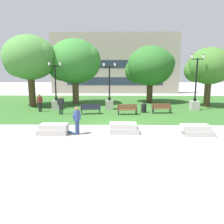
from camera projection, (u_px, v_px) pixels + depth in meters
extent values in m
plane|color=#A3A09B|center=(119.00, 125.00, 15.80)|extent=(140.00, 140.00, 0.00)
cube|color=#336628|center=(118.00, 105.00, 25.63)|extent=(40.00, 20.00, 0.02)
cube|color=#BCB7B2|center=(53.00, 132.00, 13.40)|extent=(1.80, 0.90, 0.32)
cube|color=beige|center=(54.00, 127.00, 13.34)|extent=(1.66, 0.83, 0.32)
cube|color=#BCB7B2|center=(124.00, 130.00, 13.65)|extent=(1.80, 0.90, 0.32)
cube|color=beige|center=(123.00, 126.00, 13.60)|extent=(1.66, 0.83, 0.32)
cube|color=#BCB7B2|center=(198.00, 133.00, 13.15)|extent=(1.80, 0.90, 0.32)
cube|color=beige|center=(195.00, 128.00, 13.10)|extent=(1.66, 0.83, 0.32)
cylinder|color=#384C7A|center=(76.00, 128.00, 13.23)|extent=(0.15, 0.15, 0.86)
cylinder|color=#384C7A|center=(78.00, 127.00, 13.40)|extent=(0.15, 0.15, 0.86)
cube|color=#334784|center=(77.00, 116.00, 13.18)|extent=(0.39, 0.46, 0.60)
cylinder|color=#334784|center=(75.00, 114.00, 13.15)|extent=(0.30, 0.50, 0.41)
cylinder|color=#334784|center=(79.00, 113.00, 13.17)|extent=(0.30, 0.50, 0.41)
sphere|color=#9E7051|center=(77.00, 109.00, 13.11)|extent=(0.22, 0.22, 0.22)
cube|color=#2D4C75|center=(71.00, 132.00, 13.58)|extent=(0.71, 0.70, 0.02)
cube|color=#2D4C75|center=(67.00, 130.00, 13.89)|extent=(0.23, 0.23, 0.06)
cube|color=#2D4C75|center=(75.00, 133.00, 13.26)|extent=(0.23, 0.23, 0.06)
cylinder|color=silver|center=(67.00, 133.00, 13.67)|extent=(0.06, 0.06, 0.06)
cylinder|color=silver|center=(70.00, 132.00, 13.82)|extent=(0.06, 0.06, 0.06)
cylinder|color=silver|center=(71.00, 134.00, 13.36)|extent=(0.06, 0.06, 0.06)
cylinder|color=silver|center=(74.00, 133.00, 13.51)|extent=(0.06, 0.06, 0.06)
cube|color=brown|center=(127.00, 110.00, 19.45)|extent=(1.83, 0.59, 0.05)
cube|color=brown|center=(127.00, 107.00, 19.65)|extent=(1.80, 0.27, 0.46)
cube|color=black|center=(118.00, 109.00, 19.37)|extent=(0.09, 0.40, 0.04)
cube|color=black|center=(137.00, 108.00, 19.48)|extent=(0.09, 0.40, 0.04)
cylinder|color=black|center=(119.00, 113.00, 19.28)|extent=(0.07, 0.07, 0.41)
cylinder|color=black|center=(137.00, 113.00, 19.38)|extent=(0.07, 0.07, 0.41)
cylinder|color=black|center=(118.00, 112.00, 19.59)|extent=(0.07, 0.07, 0.41)
cylinder|color=black|center=(136.00, 112.00, 19.70)|extent=(0.07, 0.07, 0.41)
cube|color=brown|center=(162.00, 109.00, 20.08)|extent=(1.82, 0.55, 0.05)
cube|color=brown|center=(161.00, 106.00, 20.29)|extent=(1.80, 0.24, 0.46)
cube|color=black|center=(153.00, 107.00, 20.02)|extent=(0.09, 0.40, 0.04)
cube|color=black|center=(171.00, 107.00, 20.10)|extent=(0.09, 0.40, 0.04)
cylinder|color=black|center=(153.00, 111.00, 19.93)|extent=(0.07, 0.07, 0.41)
cylinder|color=black|center=(171.00, 111.00, 20.00)|extent=(0.07, 0.07, 0.41)
cylinder|color=black|center=(153.00, 111.00, 20.25)|extent=(0.07, 0.07, 0.41)
cylinder|color=black|center=(170.00, 111.00, 20.32)|extent=(0.07, 0.07, 0.41)
cube|color=#1E232D|center=(91.00, 109.00, 19.71)|extent=(1.84, 0.69, 0.05)
cube|color=#1E232D|center=(91.00, 106.00, 19.91)|extent=(1.80, 0.37, 0.46)
cube|color=black|center=(81.00, 108.00, 19.58)|extent=(0.11, 0.40, 0.04)
cube|color=black|center=(100.00, 108.00, 19.79)|extent=(0.11, 0.40, 0.04)
cylinder|color=black|center=(82.00, 112.00, 19.50)|extent=(0.07, 0.07, 0.41)
cylinder|color=black|center=(100.00, 112.00, 19.69)|extent=(0.07, 0.07, 0.41)
cylinder|color=black|center=(82.00, 112.00, 19.81)|extent=(0.07, 0.07, 0.41)
cylinder|color=black|center=(99.00, 111.00, 20.00)|extent=(0.07, 0.07, 0.41)
cube|color=gray|center=(56.00, 105.00, 22.38)|extent=(0.80, 0.80, 0.90)
cylinder|color=black|center=(56.00, 99.00, 22.28)|extent=(0.28, 0.28, 0.30)
cylinder|color=black|center=(55.00, 83.00, 21.99)|extent=(0.14, 0.14, 3.54)
cube|color=black|center=(55.00, 66.00, 21.69)|extent=(1.10, 0.08, 0.08)
ellipsoid|color=white|center=(49.00, 64.00, 21.66)|extent=(0.22, 0.22, 0.36)
cone|color=black|center=(49.00, 62.00, 21.62)|extent=(0.20, 0.20, 0.13)
ellipsoid|color=white|center=(60.00, 64.00, 21.64)|extent=(0.22, 0.22, 0.36)
cone|color=black|center=(60.00, 62.00, 21.60)|extent=(0.20, 0.20, 0.13)
cube|color=#ADA89E|center=(194.00, 106.00, 21.86)|extent=(0.80, 0.80, 0.90)
cylinder|color=black|center=(195.00, 100.00, 21.76)|extent=(0.28, 0.28, 0.30)
cylinder|color=black|center=(196.00, 80.00, 21.41)|extent=(0.14, 0.14, 4.19)
cube|color=black|center=(198.00, 59.00, 21.05)|extent=(1.10, 0.08, 0.08)
ellipsoid|color=white|center=(192.00, 57.00, 21.02)|extent=(0.22, 0.22, 0.36)
cone|color=black|center=(192.00, 54.00, 20.98)|extent=(0.20, 0.20, 0.13)
ellipsoid|color=white|center=(203.00, 57.00, 21.00)|extent=(0.22, 0.22, 0.36)
cone|color=black|center=(204.00, 54.00, 20.97)|extent=(0.20, 0.20, 0.13)
cube|color=gray|center=(109.00, 105.00, 22.39)|extent=(0.80, 0.80, 0.90)
cylinder|color=black|center=(109.00, 99.00, 22.28)|extent=(0.28, 0.28, 0.30)
cylinder|color=black|center=(109.00, 83.00, 22.00)|extent=(0.14, 0.14, 3.46)
cube|color=black|center=(109.00, 67.00, 21.71)|extent=(1.10, 0.08, 0.08)
ellipsoid|color=white|center=(104.00, 64.00, 21.68)|extent=(0.22, 0.22, 0.36)
cone|color=black|center=(104.00, 62.00, 21.64)|extent=(0.20, 0.20, 0.13)
ellipsoid|color=white|center=(115.00, 64.00, 21.66)|extent=(0.22, 0.22, 0.36)
cone|color=black|center=(115.00, 62.00, 21.62)|extent=(0.20, 0.20, 0.13)
cylinder|color=#42301E|center=(150.00, 91.00, 27.18)|extent=(0.72, 0.72, 2.97)
ellipsoid|color=#2D6B28|center=(150.00, 66.00, 26.64)|extent=(5.64, 5.64, 4.79)
sphere|color=#2D6B28|center=(137.00, 71.00, 27.32)|extent=(3.10, 3.10, 3.10)
sphere|color=#2D6B28|center=(163.00, 63.00, 26.01)|extent=(2.82, 2.82, 2.82)
cylinder|color=brown|center=(76.00, 90.00, 25.99)|extent=(0.74, 0.74, 3.32)
ellipsoid|color=#387F33|center=(75.00, 61.00, 25.39)|extent=(6.06, 6.06, 5.15)
sphere|color=#387F33|center=(62.00, 67.00, 26.12)|extent=(3.33, 3.33, 3.33)
sphere|color=#387F33|center=(87.00, 58.00, 24.72)|extent=(3.03, 3.03, 3.03)
cylinder|color=#4C3823|center=(207.00, 92.00, 23.84)|extent=(0.67, 0.67, 3.14)
ellipsoid|color=#42752D|center=(209.00, 66.00, 23.33)|extent=(4.60, 4.60, 3.91)
sphere|color=#42752D|center=(196.00, 70.00, 23.89)|extent=(2.53, 2.53, 2.53)
sphere|color=#42752D|center=(223.00, 64.00, 22.82)|extent=(2.30, 2.30, 2.30)
cylinder|color=#4C3823|center=(32.00, 89.00, 24.14)|extent=(0.72, 0.72, 3.77)
ellipsoid|color=#4C893D|center=(30.00, 58.00, 23.53)|extent=(5.61, 5.61, 4.77)
sphere|color=#4C893D|center=(18.00, 63.00, 24.21)|extent=(3.09, 3.09, 3.09)
sphere|color=#4C893D|center=(41.00, 54.00, 22.90)|extent=(2.81, 2.81, 2.81)
cylinder|color=black|center=(144.00, 108.00, 20.50)|extent=(0.48, 0.48, 0.80)
cone|color=black|center=(144.00, 103.00, 20.41)|extent=(0.49, 0.49, 0.16)
cylinder|color=#28282D|center=(60.00, 110.00, 19.50)|extent=(0.15, 0.15, 0.86)
cylinder|color=#28282D|center=(62.00, 110.00, 19.56)|extent=(0.15, 0.15, 0.86)
cube|color=#2D2D30|center=(61.00, 102.00, 19.40)|extent=(0.46, 0.36, 0.60)
cylinder|color=#2D2D30|center=(58.00, 102.00, 19.31)|extent=(0.13, 0.13, 0.55)
cylinder|color=#2D2D30|center=(64.00, 101.00, 19.47)|extent=(0.13, 0.13, 0.55)
sphere|color=tan|center=(60.00, 97.00, 19.32)|extent=(0.22, 0.22, 0.22)
cylinder|color=#28282D|center=(39.00, 107.00, 20.91)|extent=(0.15, 0.15, 0.86)
cylinder|color=#28282D|center=(41.00, 107.00, 21.06)|extent=(0.15, 0.15, 0.86)
cube|color=maroon|center=(40.00, 100.00, 20.86)|extent=(0.44, 0.46, 0.60)
cylinder|color=maroon|center=(37.00, 100.00, 20.70)|extent=(0.19, 0.20, 0.56)
cylinder|color=maroon|center=(42.00, 99.00, 21.01)|extent=(0.19, 0.20, 0.56)
sphere|color=#9E7051|center=(39.00, 95.00, 20.78)|extent=(0.22, 0.22, 0.22)
cube|color=gray|center=(115.00, 63.00, 38.95)|extent=(22.92, 1.00, 10.67)
cube|color=#232D3D|center=(115.00, 81.00, 39.01)|extent=(17.19, 0.03, 1.40)
cube|color=#232D3D|center=(115.00, 64.00, 38.47)|extent=(17.19, 0.03, 1.40)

